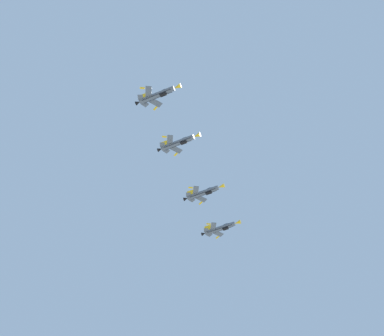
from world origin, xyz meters
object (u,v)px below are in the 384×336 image
fighter_jet_left_outer (158,95)px  fighter_jet_left_wing (204,193)px  fighter_jet_lead (221,228)px  fighter_jet_right_wing (178,142)px

fighter_jet_left_outer → fighter_jet_left_wing: bearing=-177.8°
fighter_jet_lead → fighter_jet_right_wing: fighter_jet_right_wing is taller
fighter_jet_lead → fighter_jet_left_outer: size_ratio=1.00×
fighter_jet_right_wing → fighter_jet_left_wing: bearing=179.6°
fighter_jet_lead → fighter_jet_right_wing: 40.25m
fighter_jet_lead → fighter_jet_right_wing: size_ratio=1.00×
fighter_jet_lead → fighter_jet_left_outer: bearing=2.1°
fighter_jet_left_outer → fighter_jet_right_wing: bearing=-175.0°
fighter_jet_left_wing → fighter_jet_right_wing: size_ratio=1.00×
fighter_jet_lead → fighter_jet_left_outer: fighter_jet_left_outer is taller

